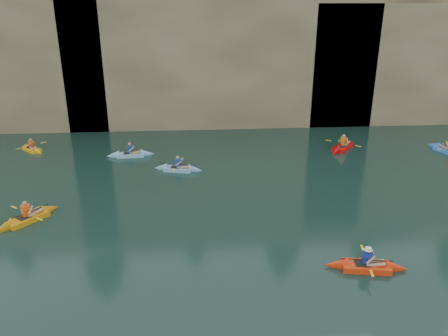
{
  "coord_description": "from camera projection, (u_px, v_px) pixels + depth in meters",
  "views": [
    {
      "loc": [
        -0.5,
        -12.12,
        9.67
      ],
      "look_at": [
        0.8,
        5.1,
        3.0
      ],
      "focal_mm": 35.0,
      "sensor_mm": 36.0,
      "label": 1
    }
  ],
  "objects": [
    {
      "name": "kayaker_orange",
      "position": [
        27.0,
        218.0,
        20.36
      ],
      "size": [
        2.72,
        3.04,
        1.27
      ],
      "rotation": [
        0.0,
        0.0,
        0.87
      ],
      "color": "orange",
      "rests_on": "ground"
    },
    {
      "name": "kayaker_red_far",
      "position": [
        343.0,
        147.0,
        30.17
      ],
      "size": [
        2.92,
        3.22,
        1.31
      ],
      "rotation": [
        0.0,
        0.0,
        0.86
      ],
      "color": "red",
      "rests_on": "ground"
    },
    {
      "name": "sea_cave_east",
      "position": [
        322.0,
        98.0,
        35.11
      ],
      "size": [
        5.0,
        1.0,
        4.5
      ],
      "primitive_type": "cube",
      "color": "black",
      "rests_on": "ground"
    },
    {
      "name": "kayaker_ltblue_near",
      "position": [
        178.0,
        169.0,
        26.35
      ],
      "size": [
        3.09,
        2.3,
        1.18
      ],
      "rotation": [
        0.0,
        0.0,
        -0.23
      ],
      "color": "#7CB0CF",
      "rests_on": "ground"
    },
    {
      "name": "main_kayaker",
      "position": [
        366.0,
        266.0,
        16.7
      ],
      "size": [
        3.24,
        2.15,
        1.17
      ],
      "rotation": [
        0.0,
        0.0,
        -0.17
      ],
      "color": "red",
      "rests_on": "ground"
    },
    {
      "name": "cliff_slab_center",
      "position": [
        222.0,
        54.0,
        33.91
      ],
      "size": [
        24.0,
        2.4,
        11.4
      ],
      "primitive_type": "cube",
      "color": "tan",
      "rests_on": "ground"
    },
    {
      "name": "kayaker_yellow",
      "position": [
        32.0,
        149.0,
        29.87
      ],
      "size": [
        2.34,
        2.31,
        1.08
      ],
      "rotation": [
        0.0,
        0.0,
        -0.77
      ],
      "color": "yellow",
      "rests_on": "ground"
    },
    {
      "name": "ground",
      "position": [
        212.0,
        305.0,
        14.8
      ],
      "size": [
        160.0,
        160.0,
        0.0
      ],
      "primitive_type": "plane",
      "color": "black",
      "rests_on": "ground"
    },
    {
      "name": "kayaker_ltblue_mid",
      "position": [
        130.0,
        154.0,
        28.77
      ],
      "size": [
        3.19,
        2.36,
        1.19
      ],
      "rotation": [
        0.0,
        0.0,
        0.09
      ],
      "color": "#8ABFE7",
      "rests_on": "ground"
    },
    {
      "name": "sea_cave_center",
      "position": [
        147.0,
        109.0,
        34.36
      ],
      "size": [
        3.5,
        1.0,
        3.2
      ],
      "primitive_type": "cube",
      "color": "black",
      "rests_on": "ground"
    },
    {
      "name": "cliff",
      "position": [
        195.0,
        42.0,
        40.54
      ],
      "size": [
        70.0,
        16.0,
        12.0
      ],
      "primitive_type": "cube",
      "color": "tan",
      "rests_on": "ground"
    }
  ]
}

